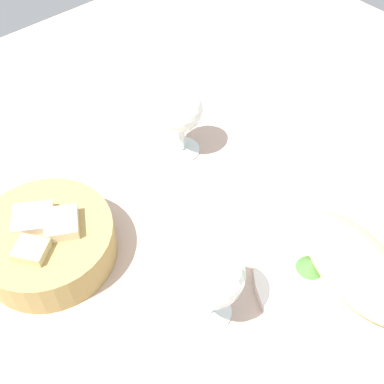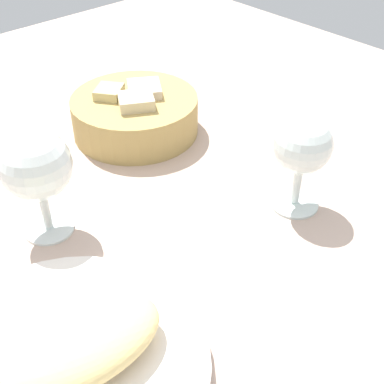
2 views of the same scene
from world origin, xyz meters
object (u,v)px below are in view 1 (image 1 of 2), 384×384
bread_basket (47,241)px  wine_glass_near (181,113)px  wine_glass_far (211,277)px  plate (351,277)px

bread_basket → wine_glass_near: 27.59cm
wine_glass_near → wine_glass_far: 29.52cm
plate → wine_glass_far: wine_glass_far is taller
bread_basket → wine_glass_far: (-20.92, -10.57, 5.66)cm
wine_glass_near → wine_glass_far: (-24.61, 16.30, 0.57)cm
bread_basket → wine_glass_far: 24.12cm
plate → wine_glass_near: 34.32cm
plate → bread_basket: size_ratio=1.42×
plate → wine_glass_near: wine_glass_near is taller
wine_glass_near → plate: bearing=-178.1°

